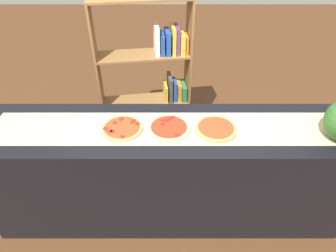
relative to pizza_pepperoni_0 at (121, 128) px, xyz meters
The scene contains 7 objects.
ground_plane 0.96m from the pizza_pepperoni_0, ahead, with size 12.00×12.00×0.00m, color #4C2D19.
counter 0.56m from the pizza_pepperoni_0, ahead, with size 2.67×0.61×0.89m, color black.
parchment_paper 0.33m from the pizza_pepperoni_0, ahead, with size 2.48×0.37×0.00m, color tan.
pizza_pepperoni_0 is the anchor object (origin of this frame).
pizza_pepperoni_1 0.33m from the pizza_pepperoni_0, ahead, with size 0.30×0.30×0.03m.
pizza_plain_2 0.65m from the pizza_pepperoni_0, ahead, with size 0.29×0.29×0.02m.
bookshelf 0.98m from the pizza_pepperoni_0, 78.07° to the left, with size 0.90×0.38×1.52m.
Camera 1 is at (-0.01, -1.65, 2.20)m, focal length 32.16 mm.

